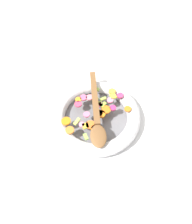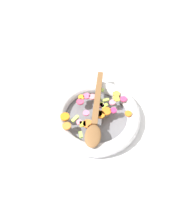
{
  "view_description": "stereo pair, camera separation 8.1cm",
  "coord_description": "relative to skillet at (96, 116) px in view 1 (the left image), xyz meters",
  "views": [
    {
      "loc": [
        0.43,
        -0.17,
        0.71
      ],
      "look_at": [
        0.0,
        0.0,
        0.05
      ],
      "focal_mm": 35.0,
      "sensor_mm": 36.0,
      "label": 1
    },
    {
      "loc": [
        0.45,
        -0.09,
        0.71
      ],
      "look_at": [
        0.0,
        0.0,
        0.05
      ],
      "focal_mm": 35.0,
      "sensor_mm": 36.0,
      "label": 2
    }
  ],
  "objects": [
    {
      "name": "ground_plane",
      "position": [
        0.0,
        0.0,
        -0.02
      ],
      "size": [
        4.0,
        4.0,
        0.0
      ],
      "primitive_type": "plane",
      "color": "silver"
    },
    {
      "name": "skillet",
      "position": [
        0.0,
        0.0,
        0.0
      ],
      "size": [
        0.34,
        0.34,
        0.05
      ],
      "color": "slate",
      "rests_on": "ground_plane"
    },
    {
      "name": "chopped_vegetables",
      "position": [
        -0.0,
        -0.0,
        0.03
      ],
      "size": [
        0.23,
        0.27,
        0.01
      ],
      "color": "orange",
      "rests_on": "skillet"
    },
    {
      "name": "wooden_spoon",
      "position": [
        0.02,
        -0.01,
        0.04
      ],
      "size": [
        0.34,
        0.14,
        0.01
      ],
      "color": "brown",
      "rests_on": "chopped_vegetables"
    }
  ]
}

